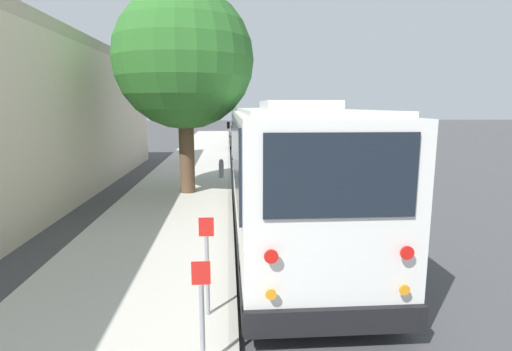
{
  "coord_description": "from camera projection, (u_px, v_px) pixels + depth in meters",
  "views": [
    {
      "loc": [
        -9.88,
        2.05,
        3.27
      ],
      "look_at": [
        1.29,
        1.27,
        1.3
      ],
      "focal_mm": 28.0,
      "sensor_mm": 36.0,
      "label": 1
    }
  ],
  "objects": [
    {
      "name": "ground_plane",
      "position": [
        308.0,
        232.0,
        10.42
      ],
      "size": [
        160.0,
        160.0,
        0.0
      ],
      "primitive_type": "plane",
      "color": "#474749"
    },
    {
      "name": "parked_sedan_navy",
      "position": [
        241.0,
        137.0,
        34.58
      ],
      "size": [
        4.2,
        1.95,
        1.27
      ],
      "rotation": [
        0.0,
        0.0,
        -0.05
      ],
      "color": "#19234C",
      "rests_on": "ground"
    },
    {
      "name": "sign_post_far",
      "position": [
        207.0,
        265.0,
        5.91
      ],
      "size": [
        0.06,
        0.22,
        1.51
      ],
      "color": "gray",
      "rests_on": "sidewalk_slab"
    },
    {
      "name": "parked_sedan_gray",
      "position": [
        238.0,
        131.0,
        41.28
      ],
      "size": [
        4.53,
        1.84,
        1.32
      ],
      "rotation": [
        0.0,
        0.0,
        0.03
      ],
      "color": "slate",
      "rests_on": "ground"
    },
    {
      "name": "shuttle_bus",
      "position": [
        284.0,
        166.0,
        9.85
      ],
      "size": [
        10.03,
        2.67,
        3.36
      ],
      "rotation": [
        0.0,
        0.0,
        0.0
      ],
      "color": "white",
      "rests_on": "ground"
    },
    {
      "name": "street_tree",
      "position": [
        184.0,
        50.0,
        13.84
      ],
      "size": [
        4.83,
        4.83,
        7.84
      ],
      "color": "brown",
      "rests_on": "sidewalk_slab"
    },
    {
      "name": "parked_sedan_blue",
      "position": [
        249.0,
        153.0,
        22.91
      ],
      "size": [
        4.48,
        1.91,
        1.29
      ],
      "rotation": [
        0.0,
        0.0,
        0.04
      ],
      "color": "navy",
      "rests_on": "ground"
    },
    {
      "name": "curb_strip",
      "position": [
        231.0,
        231.0,
        10.26
      ],
      "size": [
        80.0,
        0.14,
        0.15
      ],
      "primitive_type": "cube",
      "color": "#AAA69D",
      "rests_on": "ground"
    },
    {
      "name": "sign_post_near",
      "position": [
        202.0,
        314.0,
        4.7
      ],
      "size": [
        0.06,
        0.22,
        1.35
      ],
      "color": "gray",
      "rests_on": "sidewalk_slab"
    },
    {
      "name": "sidewalk_slab",
      "position": [
        156.0,
        233.0,
        10.13
      ],
      "size": [
        80.0,
        3.66,
        0.15
      ],
      "primitive_type": "cube",
      "color": "beige",
      "rests_on": "ground"
    },
    {
      "name": "parked_sedan_black",
      "position": [
        243.0,
        142.0,
        29.27
      ],
      "size": [
        4.36,
        1.96,
        1.3
      ],
      "rotation": [
        0.0,
        0.0,
        0.07
      ],
      "color": "black",
      "rests_on": "ground"
    },
    {
      "name": "fire_hydrant",
      "position": [
        221.0,
        168.0,
        17.5
      ],
      "size": [
        0.22,
        0.22,
        0.81
      ],
      "color": "#99999E",
      "rests_on": "sidewalk_slab"
    }
  ]
}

